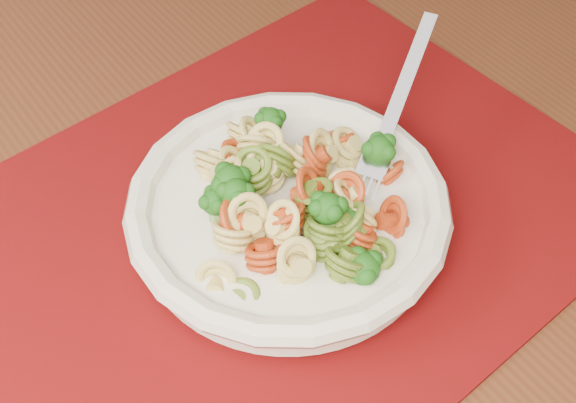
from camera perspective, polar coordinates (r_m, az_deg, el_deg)
name	(u,v)px	position (r m, az deg, el deg)	size (l,w,h in m)	color
dining_table	(136,252)	(0.73, -10.73, -3.55)	(1.62, 1.20, 0.79)	#4A2614
placemat	(281,218)	(0.61, -0.51, -1.19)	(0.49, 0.38, 0.00)	#61040B
pasta_bowl	(288,212)	(0.58, 0.00, -0.78)	(0.23, 0.23, 0.04)	silver
pasta_broccoli_heap	(288,196)	(0.56, 0.00, 0.40)	(0.20, 0.20, 0.06)	#D6B96A
fork	(375,162)	(0.59, 6.20, 2.83)	(0.19, 0.02, 0.01)	silver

